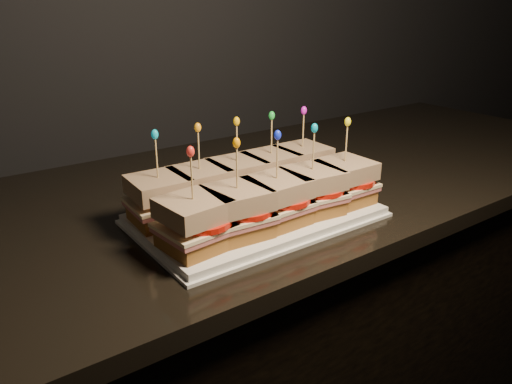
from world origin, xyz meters
TOP-DOWN VIEW (x-y plane):
  - cabinet at (-0.64, 1.63)m, footprint 2.40×0.71m
  - granite_slab at (-0.64, 1.63)m, footprint 2.44×0.75m
  - platter at (-0.60, 1.47)m, footprint 0.42×0.26m
  - platter_rim at (-0.60, 1.47)m, footprint 0.44×0.27m
  - sandwich_0_bread_bot at (-0.76, 1.53)m, footprint 0.10×0.10m
  - sandwich_0_ham at (-0.76, 1.53)m, footprint 0.11×0.10m
  - sandwich_0_cheese at (-0.76, 1.53)m, footprint 0.11×0.10m
  - sandwich_0_tomato at (-0.75, 1.52)m, footprint 0.09×0.09m
  - sandwich_0_bread_top at (-0.76, 1.53)m, footprint 0.10×0.10m
  - sandwich_0_pick at (-0.76, 1.53)m, footprint 0.00×0.00m
  - sandwich_0_frill at (-0.76, 1.53)m, footprint 0.01×0.01m
  - sandwich_1_bread_bot at (-0.68, 1.53)m, footprint 0.09×0.09m
  - sandwich_1_ham at (-0.68, 1.53)m, footprint 0.10×0.10m
  - sandwich_1_cheese at (-0.68, 1.53)m, footprint 0.11×0.10m
  - sandwich_1_tomato at (-0.67, 1.52)m, footprint 0.09×0.09m
  - sandwich_1_bread_top at (-0.68, 1.53)m, footprint 0.10×0.10m
  - sandwich_1_pick at (-0.68, 1.53)m, footprint 0.00×0.00m
  - sandwich_1_frill at (-0.68, 1.53)m, footprint 0.01×0.01m
  - sandwich_2_bread_bot at (-0.60, 1.53)m, footprint 0.10×0.10m
  - sandwich_2_ham at (-0.60, 1.53)m, footprint 0.11×0.10m
  - sandwich_2_cheese at (-0.60, 1.53)m, footprint 0.11×0.11m
  - sandwich_2_tomato at (-0.59, 1.52)m, footprint 0.09×0.09m
  - sandwich_2_bread_top at (-0.60, 1.53)m, footprint 0.10×0.10m
  - sandwich_2_pick at (-0.60, 1.53)m, footprint 0.00×0.00m
  - sandwich_2_frill at (-0.60, 1.53)m, footprint 0.01×0.01m
  - sandwich_3_bread_bot at (-0.52, 1.53)m, footprint 0.09×0.09m
  - sandwich_3_ham at (-0.52, 1.53)m, footprint 0.10×0.10m
  - sandwich_3_cheese at (-0.52, 1.53)m, footprint 0.11×0.10m
  - sandwich_3_tomato at (-0.51, 1.52)m, footprint 0.09×0.09m
  - sandwich_3_bread_top at (-0.52, 1.53)m, footprint 0.10×0.10m
  - sandwich_3_pick at (-0.52, 1.53)m, footprint 0.00×0.00m
  - sandwich_3_frill at (-0.52, 1.53)m, footprint 0.01×0.01m
  - sandwich_4_bread_bot at (-0.44, 1.53)m, footprint 0.10×0.10m
  - sandwich_4_ham at (-0.44, 1.53)m, footprint 0.10×0.10m
  - sandwich_4_cheese at (-0.44, 1.53)m, footprint 0.11×0.10m
  - sandwich_4_tomato at (-0.43, 1.52)m, footprint 0.09×0.09m
  - sandwich_4_bread_top at (-0.44, 1.53)m, footprint 0.10×0.10m
  - sandwich_4_pick at (-0.44, 1.53)m, footprint 0.00×0.00m
  - sandwich_4_frill at (-0.44, 1.53)m, footprint 0.01×0.01m
  - sandwich_5_bread_bot at (-0.76, 1.41)m, footprint 0.10×0.10m
  - sandwich_5_ham at (-0.76, 1.41)m, footprint 0.11×0.11m
  - sandwich_5_cheese at (-0.76, 1.41)m, footprint 0.11×0.11m
  - sandwich_5_tomato at (-0.75, 1.40)m, footprint 0.09×0.09m
  - sandwich_5_bread_top at (-0.76, 1.41)m, footprint 0.10×0.10m
  - sandwich_5_pick at (-0.76, 1.41)m, footprint 0.00×0.00m
  - sandwich_5_frill at (-0.76, 1.41)m, footprint 0.01×0.01m
  - sandwich_6_bread_bot at (-0.68, 1.41)m, footprint 0.10×0.10m
  - sandwich_6_ham at (-0.68, 1.41)m, footprint 0.11×0.11m
  - sandwich_6_cheese at (-0.68, 1.41)m, footprint 0.11×0.11m
  - sandwich_6_tomato at (-0.67, 1.40)m, footprint 0.09×0.09m
  - sandwich_6_bread_top at (-0.68, 1.41)m, footprint 0.10×0.10m
  - sandwich_6_pick at (-0.68, 1.41)m, footprint 0.00×0.00m
  - sandwich_6_frill at (-0.68, 1.41)m, footprint 0.01×0.01m
  - sandwich_7_bread_bot at (-0.60, 1.41)m, footprint 0.10×0.10m
  - sandwich_7_ham at (-0.60, 1.41)m, footprint 0.10×0.10m
  - sandwich_7_cheese at (-0.60, 1.41)m, footprint 0.11×0.10m
  - sandwich_7_tomato at (-0.59, 1.40)m, footprint 0.09×0.09m
  - sandwich_7_bread_top at (-0.60, 1.41)m, footprint 0.10×0.10m
  - sandwich_7_pick at (-0.60, 1.41)m, footprint 0.00×0.00m
  - sandwich_7_frill at (-0.60, 1.41)m, footprint 0.01×0.01m
  - sandwich_8_bread_bot at (-0.52, 1.41)m, footprint 0.10×0.10m
  - sandwich_8_ham at (-0.52, 1.41)m, footprint 0.11×0.11m
  - sandwich_8_cheese at (-0.52, 1.41)m, footprint 0.12×0.11m
  - sandwich_8_tomato at (-0.51, 1.40)m, footprint 0.09×0.09m
  - sandwich_8_bread_top at (-0.52, 1.41)m, footprint 0.11×0.11m
  - sandwich_8_pick at (-0.52, 1.41)m, footprint 0.00×0.00m
  - sandwich_8_frill at (-0.52, 1.41)m, footprint 0.01×0.01m
  - sandwich_9_bread_bot at (-0.44, 1.41)m, footprint 0.09×0.09m
  - sandwich_9_ham at (-0.44, 1.41)m, footprint 0.10×0.10m
  - sandwich_9_cheese at (-0.44, 1.41)m, footprint 0.10×0.10m
  - sandwich_9_tomato at (-0.43, 1.40)m, footprint 0.09×0.09m
  - sandwich_9_bread_top at (-0.44, 1.41)m, footprint 0.10×0.10m
  - sandwich_9_pick at (-0.44, 1.41)m, footprint 0.00×0.00m
  - sandwich_9_frill at (-0.44, 1.41)m, footprint 0.01×0.01m

SIDE VIEW (x-z plane):
  - cabinet at x=-0.64m, z-range 0.00..0.83m
  - granite_slab at x=-0.64m, z-range 0.83..0.87m
  - platter_rim at x=-0.60m, z-range 0.87..0.87m
  - platter at x=-0.60m, z-range 0.87..0.88m
  - sandwich_0_bread_bot at x=-0.76m, z-range 0.88..0.91m
  - sandwich_1_bread_bot at x=-0.68m, z-range 0.88..0.91m
  - sandwich_2_bread_bot at x=-0.60m, z-range 0.88..0.91m
  - sandwich_3_bread_bot at x=-0.52m, z-range 0.88..0.91m
  - sandwich_4_bread_bot at x=-0.44m, z-range 0.88..0.91m
  - sandwich_5_bread_bot at x=-0.76m, z-range 0.88..0.91m
  - sandwich_6_bread_bot at x=-0.68m, z-range 0.88..0.91m
  - sandwich_7_bread_bot at x=-0.60m, z-range 0.88..0.91m
  - sandwich_8_bread_bot at x=-0.52m, z-range 0.88..0.91m
  - sandwich_9_bread_bot at x=-0.44m, z-range 0.88..0.91m
  - sandwich_0_ham at x=-0.76m, z-range 0.91..0.92m
  - sandwich_1_ham at x=-0.68m, z-range 0.91..0.92m
  - sandwich_2_ham at x=-0.60m, z-range 0.91..0.92m
  - sandwich_3_ham at x=-0.52m, z-range 0.91..0.92m
  - sandwich_4_ham at x=-0.44m, z-range 0.91..0.92m
  - sandwich_5_ham at x=-0.76m, z-range 0.91..0.92m
  - sandwich_6_ham at x=-0.68m, z-range 0.91..0.92m
  - sandwich_7_ham at x=-0.60m, z-range 0.91..0.92m
  - sandwich_8_ham at x=-0.52m, z-range 0.91..0.92m
  - sandwich_9_ham at x=-0.44m, z-range 0.91..0.92m
  - sandwich_0_cheese at x=-0.76m, z-range 0.92..0.92m
  - sandwich_1_cheese at x=-0.68m, z-range 0.92..0.92m
  - sandwich_2_cheese at x=-0.60m, z-range 0.92..0.92m
  - sandwich_3_cheese at x=-0.52m, z-range 0.92..0.92m
  - sandwich_4_cheese at x=-0.44m, z-range 0.92..0.92m
  - sandwich_5_cheese at x=-0.76m, z-range 0.92..0.92m
  - sandwich_6_cheese at x=-0.68m, z-range 0.92..0.92m
  - sandwich_7_cheese at x=-0.60m, z-range 0.92..0.92m
  - sandwich_8_cheese at x=-0.52m, z-range 0.92..0.92m
  - sandwich_9_cheese at x=-0.44m, z-range 0.92..0.92m
  - sandwich_0_tomato at x=-0.75m, z-range 0.92..0.93m
  - sandwich_1_tomato at x=-0.67m, z-range 0.92..0.93m
  - sandwich_2_tomato at x=-0.59m, z-range 0.92..0.93m
  - sandwich_3_tomato at x=-0.51m, z-range 0.92..0.93m
  - sandwich_4_tomato at x=-0.43m, z-range 0.92..0.93m
  - sandwich_5_tomato at x=-0.75m, z-range 0.92..0.93m
  - sandwich_6_tomato at x=-0.67m, z-range 0.92..0.93m
  - sandwich_7_tomato at x=-0.59m, z-range 0.92..0.93m
  - sandwich_8_tomato at x=-0.51m, z-range 0.92..0.93m
  - sandwich_9_tomato at x=-0.43m, z-range 0.92..0.93m
  - sandwich_0_bread_top at x=-0.76m, z-range 0.93..0.96m
  - sandwich_1_bread_top at x=-0.68m, z-range 0.93..0.96m
  - sandwich_2_bread_top at x=-0.60m, z-range 0.93..0.96m
  - sandwich_3_bread_top at x=-0.52m, z-range 0.93..0.96m
  - sandwich_4_bread_top at x=-0.44m, z-range 0.93..0.96m
  - sandwich_5_bread_top at x=-0.76m, z-range 0.93..0.96m
  - sandwich_6_bread_top at x=-0.68m, z-range 0.93..0.96m
  - sandwich_7_bread_top at x=-0.60m, z-range 0.93..0.96m
  - sandwich_8_bread_top at x=-0.52m, z-range 0.93..0.96m
  - sandwich_9_bread_top at x=-0.44m, z-range 0.93..0.96m
  - sandwich_0_pick at x=-0.76m, z-range 0.95..1.04m
  - sandwich_1_pick at x=-0.68m, z-range 0.95..1.04m
  - sandwich_2_pick at x=-0.60m, z-range 0.95..1.04m
  - sandwich_3_pick at x=-0.52m, z-range 0.95..1.04m
  - sandwich_4_pick at x=-0.44m, z-range 0.95..1.04m
  - sandwich_5_pick at x=-0.76m, z-range 0.95..1.04m
  - sandwich_6_pick at x=-0.68m, z-range 0.95..1.04m
  - sandwich_7_pick at x=-0.60m, z-range 0.95..1.04m
  - sandwich_8_pick at x=-0.52m, z-range 0.95..1.04m
  - sandwich_9_pick at x=-0.44m, z-range 0.95..1.04m
  - sandwich_0_frill at x=-0.76m, z-range 1.03..1.05m
  - sandwich_1_frill at x=-0.68m, z-range 1.03..1.05m
  - sandwich_2_frill at x=-0.60m, z-range 1.03..1.05m
  - sandwich_3_frill at x=-0.52m, z-range 1.03..1.05m
  - sandwich_4_frill at x=-0.44m, z-range 1.03..1.05m
  - sandwich_5_frill at x=-0.76m, z-range 1.03..1.05m
  - sandwich_6_frill at x=-0.68m, z-range 1.03..1.05m
  - sandwich_7_frill at x=-0.60m, z-range 1.03..1.05m
  - sandwich_8_frill at x=-0.52m, z-range 1.03..1.05m
  - sandwich_9_frill at x=-0.44m, z-range 1.03..1.05m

